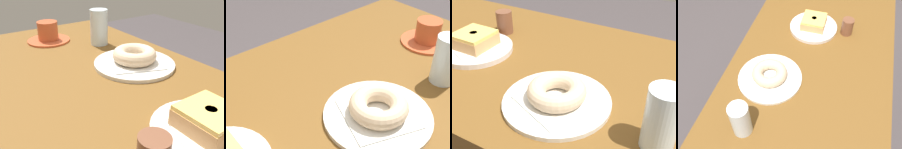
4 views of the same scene
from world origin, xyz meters
The scene contains 9 objects.
table centered at (0.00, 0.00, 0.67)m, with size 1.27×0.62×0.75m.
plate_glazed_square centered at (0.23, 0.04, 0.76)m, with size 0.21×0.21×0.01m, color silver.
napkin_glazed_square centered at (0.23, 0.04, 0.77)m, with size 0.13×0.13×0.00m, color white.
donut_glazed_square centered at (0.23, 0.04, 0.79)m, with size 0.10×0.10×0.04m.
plate_sugar_ring centered at (-0.10, 0.13, 0.76)m, with size 0.24×0.24×0.01m, color silver.
napkin_sugar_ring centered at (-0.10, 0.13, 0.76)m, with size 0.15×0.15×0.00m, color white.
donut_sugar_ring centered at (-0.10, 0.13, 0.78)m, with size 0.13×0.13×0.04m, color beige.
water_glass centered at (-0.32, 0.15, 0.81)m, with size 0.06×0.06×0.12m, color silver.
sugar_jar centered at (0.24, -0.11, 0.79)m, with size 0.05×0.05×0.07m, color brown.
Camera 3 is at (-0.36, 0.57, 1.15)m, focal length 47.92 mm.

